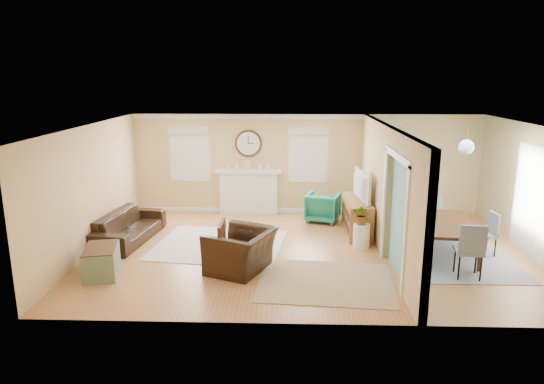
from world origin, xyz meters
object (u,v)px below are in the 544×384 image
(green_chair, at_px, (323,207))
(dining_table, at_px, (447,238))
(sofa, at_px, (129,226))
(eames_chair, at_px, (241,251))
(credenza, at_px, (357,216))

(green_chair, distance_m, dining_table, 3.26)
(sofa, xyz_separation_m, eames_chair, (2.63, -1.61, 0.07))
(sofa, bearing_deg, eames_chair, -114.16)
(eames_chair, xyz_separation_m, green_chair, (1.75, 3.21, -0.03))
(sofa, xyz_separation_m, credenza, (5.10, 0.67, 0.08))
(sofa, bearing_deg, credenza, -75.15)
(green_chair, height_order, dining_table, green_chair)
(credenza, bearing_deg, eames_chair, -137.13)
(eames_chair, distance_m, dining_table, 4.23)
(eames_chair, distance_m, green_chair, 3.66)
(eames_chair, height_order, green_chair, eames_chair)
(sofa, relative_size, eames_chair, 1.85)
(sofa, distance_m, green_chair, 4.66)
(dining_table, bearing_deg, eames_chair, 109.09)
(sofa, xyz_separation_m, dining_table, (6.74, -0.64, 0.02))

